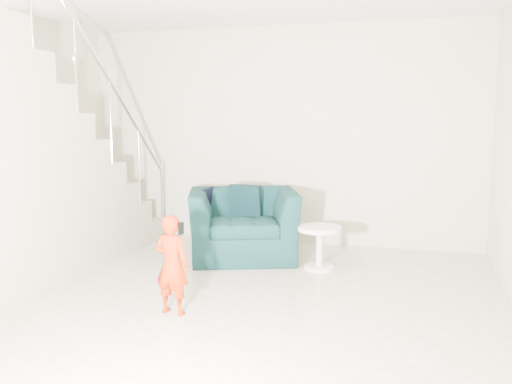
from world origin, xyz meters
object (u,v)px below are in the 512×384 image
armchair (243,224)px  staircase (27,183)px  toddler (172,264)px  side_table (319,240)px

armchair → staircase: 2.30m
armchair → staircase: staircase is taller
toddler → staircase: bearing=-10.8°
toddler → side_table: (0.93, 1.62, -0.10)m
armchair → side_table: bearing=-34.8°
armchair → side_table: 0.95m
toddler → armchair: bearing=-84.1°
toddler → staircase: size_ratio=0.23×
toddler → side_table: bearing=-113.4°
armchair → side_table: armchair is taller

